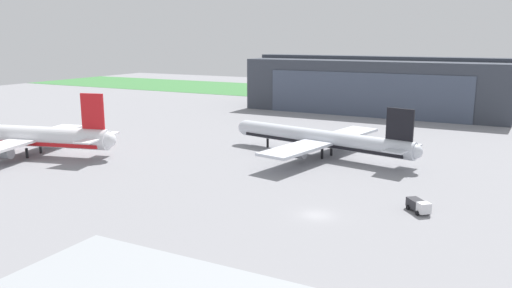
# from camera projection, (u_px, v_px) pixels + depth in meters

# --- Properties ---
(ground_plane) EXTENTS (440.00, 440.00, 0.00)m
(ground_plane) POSITION_uv_depth(u_px,v_px,m) (317.00, 215.00, 72.48)
(ground_plane) COLOR gray
(grass_field_strip) EXTENTS (440.00, 56.00, 0.08)m
(grass_field_strip) POSITION_uv_depth(u_px,v_px,m) (453.00, 100.00, 205.42)
(grass_field_strip) COLOR #407E41
(grass_field_strip) RESTS_ON ground_plane
(maintenance_hangar) EXTENTS (85.02, 30.60, 18.73)m
(maintenance_hangar) POSITION_uv_depth(u_px,v_px,m) (377.00, 85.00, 173.07)
(maintenance_hangar) COLOR #383D47
(maintenance_hangar) RESTS_ON ground_plane
(airliner_near_left) EXTENTS (41.18, 33.26, 13.78)m
(airliner_near_left) POSITION_uv_depth(u_px,v_px,m) (26.00, 137.00, 108.53)
(airliner_near_left) COLOR silver
(airliner_near_left) RESTS_ON ground_plane
(airliner_far_right) EXTENTS (43.97, 38.81, 11.82)m
(airliner_far_right) POSITION_uv_depth(u_px,v_px,m) (321.00, 139.00, 107.69)
(airliner_far_right) COLOR silver
(airliner_far_right) RESTS_ON ground_plane
(ops_van) EXTENTS (4.10, 4.36, 1.86)m
(ops_van) POSITION_uv_depth(u_px,v_px,m) (419.00, 205.00, 73.55)
(ops_van) COLOR silver
(ops_van) RESTS_ON ground_plane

